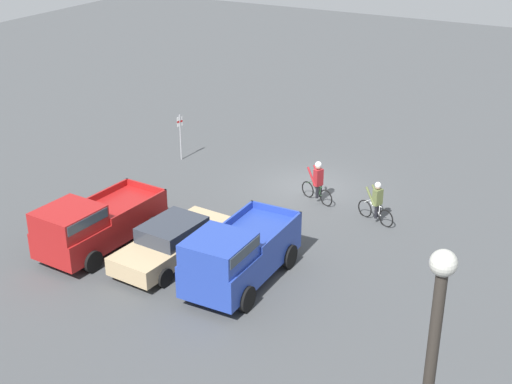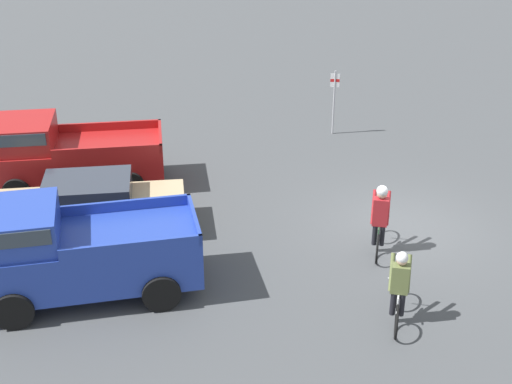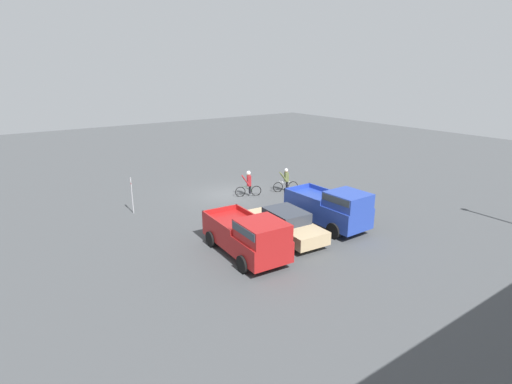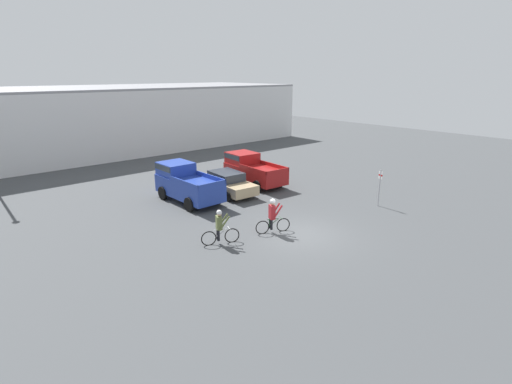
{
  "view_description": "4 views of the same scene",
  "coord_description": "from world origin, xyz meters",
  "px_view_note": "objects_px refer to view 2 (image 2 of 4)",
  "views": [
    {
      "loc": [
        -11.53,
        25.6,
        12.35
      ],
      "look_at": [
        0.44,
        3.86,
        1.2
      ],
      "focal_mm": 50.0,
      "sensor_mm": 36.0,
      "label": 1
    },
    {
      "loc": [
        -14.95,
        7.04,
        9.08
      ],
      "look_at": [
        0.44,
        3.86,
        1.2
      ],
      "focal_mm": 50.0,
      "sensor_mm": 36.0,
      "label": 2
    },
    {
      "loc": [
        13.68,
        22.43,
        8.16
      ],
      "look_at": [
        0.44,
        3.86,
        1.2
      ],
      "focal_mm": 28.0,
      "sensor_mm": 36.0,
      "label": 3
    },
    {
      "loc": [
        -13.64,
        -12.1,
        7.6
      ],
      "look_at": [
        0.44,
        3.86,
        1.2
      ],
      "focal_mm": 28.0,
      "sensor_mm": 36.0,
      "label": 4
    }
  ],
  "objects_px": {
    "sedan_0": "(89,206)",
    "cyclist_0": "(380,217)",
    "pickup_truck_1": "(60,152)",
    "fire_lane_sign": "(334,96)",
    "cyclist_1": "(399,286)",
    "pickup_truck_0": "(68,249)"
  },
  "relations": [
    {
      "from": "cyclist_0",
      "to": "cyclist_1",
      "type": "xyz_separation_m",
      "value": [
        -2.75,
        0.61,
        -0.07
      ]
    },
    {
      "from": "sedan_0",
      "to": "pickup_truck_1",
      "type": "xyz_separation_m",
      "value": [
        2.83,
        0.79,
        0.34
      ]
    },
    {
      "from": "cyclist_1",
      "to": "fire_lane_sign",
      "type": "bearing_deg",
      "value": -9.87
    },
    {
      "from": "pickup_truck_0",
      "to": "pickup_truck_1",
      "type": "relative_size",
      "value": 0.96
    },
    {
      "from": "pickup_truck_1",
      "to": "cyclist_0",
      "type": "xyz_separation_m",
      "value": [
        -5.21,
        -7.63,
        -0.16
      ]
    },
    {
      "from": "sedan_0",
      "to": "cyclist_0",
      "type": "xyz_separation_m",
      "value": [
        -2.38,
        -6.84,
        0.18
      ]
    },
    {
      "from": "sedan_0",
      "to": "pickup_truck_1",
      "type": "bearing_deg",
      "value": 15.64
    },
    {
      "from": "cyclist_0",
      "to": "cyclist_1",
      "type": "relative_size",
      "value": 1.05
    },
    {
      "from": "pickup_truck_1",
      "to": "cyclist_0",
      "type": "bearing_deg",
      "value": -124.3
    },
    {
      "from": "sedan_0",
      "to": "cyclist_0",
      "type": "height_order",
      "value": "cyclist_0"
    },
    {
      "from": "pickup_truck_1",
      "to": "cyclist_1",
      "type": "bearing_deg",
      "value": -138.58
    },
    {
      "from": "fire_lane_sign",
      "to": "pickup_truck_1",
      "type": "bearing_deg",
      "value": 104.74
    },
    {
      "from": "cyclist_0",
      "to": "fire_lane_sign",
      "type": "bearing_deg",
      "value": -8.89
    },
    {
      "from": "fire_lane_sign",
      "to": "pickup_truck_0",
      "type": "bearing_deg",
      "value": 133.38
    },
    {
      "from": "sedan_0",
      "to": "fire_lane_sign",
      "type": "distance_m",
      "value": 9.55
    },
    {
      "from": "pickup_truck_1",
      "to": "cyclist_1",
      "type": "height_order",
      "value": "pickup_truck_1"
    },
    {
      "from": "sedan_0",
      "to": "pickup_truck_1",
      "type": "distance_m",
      "value": 2.96
    },
    {
      "from": "sedan_0",
      "to": "fire_lane_sign",
      "type": "relative_size",
      "value": 2.24
    },
    {
      "from": "pickup_truck_0",
      "to": "cyclist_1",
      "type": "relative_size",
      "value": 2.87
    },
    {
      "from": "sedan_0",
      "to": "cyclist_0",
      "type": "bearing_deg",
      "value": -109.18
    },
    {
      "from": "pickup_truck_0",
      "to": "pickup_truck_1",
      "type": "distance_m",
      "value": 5.64
    },
    {
      "from": "pickup_truck_0",
      "to": "sedan_0",
      "type": "distance_m",
      "value": 2.86
    }
  ]
}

